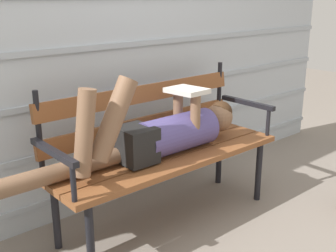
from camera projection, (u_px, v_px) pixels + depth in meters
ground_plane at (178, 226)px, 2.75m from camera, size 12.00×12.00×0.00m
house_siding at (118, 45)px, 2.85m from camera, size 4.62×0.08×2.22m
park_bench at (161, 144)px, 2.71m from camera, size 1.57×0.51×0.95m
reclining_person at (157, 133)px, 2.57m from camera, size 1.76×0.26×0.55m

